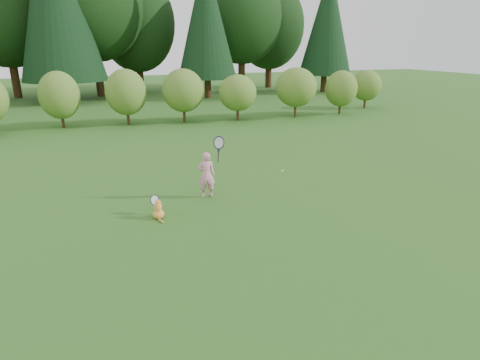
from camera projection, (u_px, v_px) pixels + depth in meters
name	position (u px, v px, depth m)	size (l,w,h in m)	color
ground	(244.00, 219.00, 9.44)	(100.00, 100.00, 0.00)	#2A5818
shrub_row	(153.00, 97.00, 20.54)	(28.00, 3.00, 2.80)	#526E22
child	(207.00, 174.00, 10.63)	(0.74, 0.51, 1.86)	pink
cat	(158.00, 208.00, 9.45)	(0.39, 0.67, 0.62)	orange
tennis_ball	(282.00, 171.00, 9.34)	(0.06, 0.06, 0.06)	#A0D519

